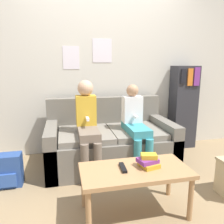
# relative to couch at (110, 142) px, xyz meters

# --- Properties ---
(ground_plane) EXTENTS (10.00, 10.00, 0.00)m
(ground_plane) POSITION_rel_couch_xyz_m (0.00, -0.57, -0.28)
(ground_plane) COLOR #937A56
(wall_back) EXTENTS (8.00, 0.06, 2.60)m
(wall_back) POSITION_rel_couch_xyz_m (-0.00, 0.54, 1.02)
(wall_back) COLOR beige
(wall_back) RESTS_ON ground_plane
(couch) EXTENTS (1.61, 0.89, 0.84)m
(couch) POSITION_rel_couch_xyz_m (0.00, 0.00, 0.00)
(couch) COLOR #6B665B
(couch) RESTS_ON ground_plane
(coffee_table) EXTENTS (0.93, 0.46, 0.42)m
(coffee_table) POSITION_rel_couch_xyz_m (-0.01, -1.07, 0.09)
(coffee_table) COLOR #AD7F51
(coffee_table) RESTS_ON ground_plane
(person_left) EXTENTS (0.24, 0.60, 1.11)m
(person_left) POSITION_rel_couch_xyz_m (-0.31, -0.20, 0.35)
(person_left) COLOR #756656
(person_left) RESTS_ON ground_plane
(person_right) EXTENTS (0.24, 0.60, 1.05)m
(person_right) POSITION_rel_couch_xyz_m (0.28, -0.22, 0.30)
(person_right) COLOR teal
(person_right) RESTS_ON ground_plane
(tv_remote) EXTENTS (0.05, 0.17, 0.02)m
(tv_remote) POSITION_rel_couch_xyz_m (-0.11, -1.05, 0.15)
(tv_remote) COLOR black
(tv_remote) RESTS_ON coffee_table
(book_stack) EXTENTS (0.19, 0.18, 0.11)m
(book_stack) POSITION_rel_couch_xyz_m (0.12, -1.05, 0.19)
(book_stack) COLOR gold
(book_stack) RESTS_ON coffee_table
(bookshelf) EXTENTS (0.37, 0.28, 1.27)m
(bookshelf) POSITION_rel_couch_xyz_m (1.26, 0.35, 0.36)
(bookshelf) COLOR #2D2D33
(bookshelf) RESTS_ON ground_plane
(backpack) EXTENTS (0.30, 0.20, 0.35)m
(backpack) POSITION_rel_couch_xyz_m (-1.20, -0.34, -0.10)
(backpack) COLOR #284789
(backpack) RESTS_ON ground_plane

